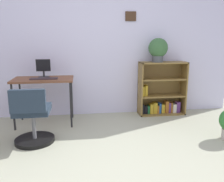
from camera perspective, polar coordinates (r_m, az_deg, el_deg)
ground_plane at (r=2.49m, az=-1.65°, el=-20.41°), size 6.24×6.24×0.00m
wall_back at (r=4.24m, az=-5.00°, el=9.71°), size 5.20×0.12×2.30m
desk at (r=3.88m, az=-16.25°, el=1.95°), size 0.93×0.55×0.75m
monitor at (r=3.95m, az=-16.25°, el=5.19°), size 0.22×0.18×0.29m
keyboard at (r=3.78m, az=-16.15°, el=2.89°), size 0.42×0.13×0.02m
office_chair at (r=3.24m, az=-18.67°, el=-6.55°), size 0.52×0.55×0.77m
bookshelf_low at (r=4.40m, az=11.71°, el=-0.12°), size 0.83×0.30×0.96m
potted_plant_on_shelf at (r=4.21m, az=11.09°, el=9.97°), size 0.33×0.33×0.41m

